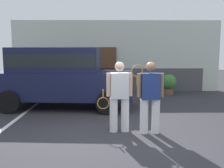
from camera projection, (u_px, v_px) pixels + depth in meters
name	position (u px, v px, depth m)	size (l,w,h in m)	color
ground_plane	(125.00, 136.00, 5.99)	(40.00, 40.00, 0.00)	#2D2D33
parking_stripe_0	(17.00, 119.00, 7.44)	(0.12, 4.40, 0.01)	silver
house_frontage	(116.00, 58.00, 12.38)	(9.81, 0.40, 3.35)	silver
parked_suv	(61.00, 74.00, 8.84)	(4.70, 2.38, 2.05)	#141938
tennis_player_man	(119.00, 96.00, 6.19)	(0.89, 0.30, 1.69)	white
tennis_player_woman	(150.00, 96.00, 6.06)	(0.77, 0.29, 1.70)	white
potted_plant_by_porch	(169.00, 83.00, 11.52)	(0.68, 0.68, 0.90)	brown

